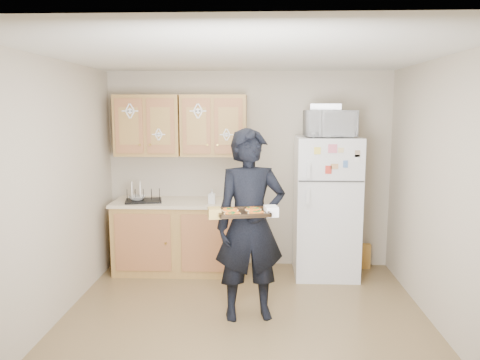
% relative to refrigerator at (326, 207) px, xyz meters
% --- Properties ---
extents(floor, '(3.60, 3.60, 0.00)m').
position_rel_refrigerator_xyz_m(floor, '(-0.95, -1.43, -0.85)').
color(floor, brown).
rests_on(floor, ground).
extents(ceiling, '(3.60, 3.60, 0.00)m').
position_rel_refrigerator_xyz_m(ceiling, '(-0.95, -1.43, 1.65)').
color(ceiling, silver).
rests_on(ceiling, wall_back).
extents(wall_back, '(3.60, 0.04, 2.50)m').
position_rel_refrigerator_xyz_m(wall_back, '(-0.95, 0.37, 0.40)').
color(wall_back, '#B2A590').
rests_on(wall_back, floor).
extents(wall_front, '(3.60, 0.04, 2.50)m').
position_rel_refrigerator_xyz_m(wall_front, '(-0.95, -3.23, 0.40)').
color(wall_front, '#B2A590').
rests_on(wall_front, floor).
extents(wall_left, '(0.04, 3.60, 2.50)m').
position_rel_refrigerator_xyz_m(wall_left, '(-2.75, -1.43, 0.40)').
color(wall_left, '#B2A590').
rests_on(wall_left, floor).
extents(wall_right, '(0.04, 3.60, 2.50)m').
position_rel_refrigerator_xyz_m(wall_right, '(0.85, -1.43, 0.40)').
color(wall_right, '#B2A590').
rests_on(wall_right, floor).
extents(refrigerator, '(0.75, 0.70, 1.70)m').
position_rel_refrigerator_xyz_m(refrigerator, '(0.00, 0.00, 0.00)').
color(refrigerator, silver).
rests_on(refrigerator, floor).
extents(base_cabinet, '(1.60, 0.60, 0.86)m').
position_rel_refrigerator_xyz_m(base_cabinet, '(-1.80, 0.05, -0.42)').
color(base_cabinet, olive).
rests_on(base_cabinet, floor).
extents(countertop, '(1.64, 0.64, 0.04)m').
position_rel_refrigerator_xyz_m(countertop, '(-1.80, 0.05, 0.03)').
color(countertop, beige).
rests_on(countertop, base_cabinet).
extents(upper_cab_left, '(0.80, 0.33, 0.75)m').
position_rel_refrigerator_xyz_m(upper_cab_left, '(-2.20, 0.18, 0.98)').
color(upper_cab_left, olive).
rests_on(upper_cab_left, wall_back).
extents(upper_cab_right, '(0.80, 0.33, 0.75)m').
position_rel_refrigerator_xyz_m(upper_cab_right, '(-1.38, 0.18, 0.98)').
color(upper_cab_right, olive).
rests_on(upper_cab_right, wall_back).
extents(cereal_box, '(0.20, 0.07, 0.32)m').
position_rel_refrigerator_xyz_m(cereal_box, '(0.52, 0.24, -0.69)').
color(cereal_box, gold).
rests_on(cereal_box, floor).
extents(person, '(0.75, 0.57, 1.85)m').
position_rel_refrigerator_xyz_m(person, '(-0.90, -1.24, 0.08)').
color(person, black).
rests_on(person, floor).
extents(baking_tray, '(0.51, 0.41, 0.04)m').
position_rel_refrigerator_xyz_m(baking_tray, '(-0.96, -1.53, 0.26)').
color(baking_tray, black).
rests_on(baking_tray, person).
extents(pizza_front_left, '(0.15, 0.15, 0.02)m').
position_rel_refrigerator_xyz_m(pizza_front_left, '(-1.05, -1.63, 0.28)').
color(pizza_front_left, orange).
rests_on(pizza_front_left, baking_tray).
extents(pizza_front_right, '(0.15, 0.15, 0.02)m').
position_rel_refrigerator_xyz_m(pizza_front_right, '(-0.84, -1.59, 0.28)').
color(pizza_front_right, orange).
rests_on(pizza_front_right, baking_tray).
extents(pizza_back_left, '(0.15, 0.15, 0.02)m').
position_rel_refrigerator_xyz_m(pizza_back_left, '(-1.08, -1.48, 0.28)').
color(pizza_back_left, orange).
rests_on(pizza_back_left, baking_tray).
extents(pizza_back_right, '(0.15, 0.15, 0.02)m').
position_rel_refrigerator_xyz_m(pizza_back_right, '(-0.87, -1.44, 0.28)').
color(pizza_back_right, orange).
rests_on(pizza_back_right, baking_tray).
extents(microwave, '(0.61, 0.45, 0.31)m').
position_rel_refrigerator_xyz_m(microwave, '(0.01, -0.05, 1.01)').
color(microwave, silver).
rests_on(microwave, refrigerator).
extents(foil_pan, '(0.40, 0.31, 0.08)m').
position_rel_refrigerator_xyz_m(foil_pan, '(-0.03, -0.02, 1.20)').
color(foil_pan, '#ABABB2').
rests_on(foil_pan, microwave).
extents(dish_rack, '(0.49, 0.41, 0.17)m').
position_rel_refrigerator_xyz_m(dish_rack, '(-2.24, -0.01, 0.14)').
color(dish_rack, black).
rests_on(dish_rack, countertop).
extents(bowl, '(0.23, 0.23, 0.05)m').
position_rel_refrigerator_xyz_m(bowl, '(-2.31, -0.01, 0.10)').
color(bowl, silver).
rests_on(bowl, dish_rack).
extents(soap_bottle, '(0.08, 0.08, 0.18)m').
position_rel_refrigerator_xyz_m(soap_bottle, '(-1.38, -0.09, 0.14)').
color(soap_bottle, silver).
rests_on(soap_bottle, countertop).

